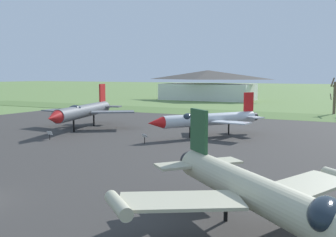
{
  "coord_description": "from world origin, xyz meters",
  "views": [
    {
      "loc": [
        19.63,
        -13.39,
        7.06
      ],
      "look_at": [
        2.91,
        18.87,
        3.0
      ],
      "focal_mm": 42.29,
      "sensor_mm": 36.0,
      "label": 1
    }
  ],
  "objects_px": {
    "info_placard_rear_center": "(145,138)",
    "jet_fighter_rear_left": "(268,197)",
    "jet_fighter_rear_center": "(207,119)",
    "jet_fighter_front_left": "(83,111)",
    "visitor_building": "(208,85)",
    "info_placard_front_left": "(50,134)"
  },
  "relations": [
    {
      "from": "info_placard_front_left",
      "to": "jet_fighter_rear_center",
      "type": "bearing_deg",
      "value": 34.75
    },
    {
      "from": "jet_fighter_rear_center",
      "to": "info_placard_rear_center",
      "type": "relative_size",
      "value": 12.56
    },
    {
      "from": "info_placard_front_left",
      "to": "jet_fighter_rear_center",
      "type": "distance_m",
      "value": 17.38
    },
    {
      "from": "info_placard_rear_center",
      "to": "visitor_building",
      "type": "height_order",
      "value": "visitor_building"
    },
    {
      "from": "jet_fighter_rear_center",
      "to": "info_placard_rear_center",
      "type": "xyz_separation_m",
      "value": [
        -3.9,
        -7.25,
        -1.37
      ]
    },
    {
      "from": "jet_fighter_front_left",
      "to": "info_placard_front_left",
      "type": "xyz_separation_m",
      "value": [
        2.22,
        -8.27,
        -1.76
      ]
    },
    {
      "from": "info_placard_rear_center",
      "to": "visitor_building",
      "type": "distance_m",
      "value": 71.66
    },
    {
      "from": "jet_fighter_front_left",
      "to": "visitor_building",
      "type": "xyz_separation_m",
      "value": [
        -7.86,
        62.97,
        1.63
      ]
    },
    {
      "from": "jet_fighter_front_left",
      "to": "visitor_building",
      "type": "bearing_deg",
      "value": 97.11
    },
    {
      "from": "info_placard_front_left",
      "to": "jet_fighter_rear_left",
      "type": "height_order",
      "value": "jet_fighter_rear_left"
    },
    {
      "from": "info_placard_front_left",
      "to": "info_placard_rear_center",
      "type": "height_order",
      "value": "info_placard_rear_center"
    },
    {
      "from": "jet_fighter_rear_center",
      "to": "visitor_building",
      "type": "bearing_deg",
      "value": 111.61
    },
    {
      "from": "info_placard_front_left",
      "to": "jet_fighter_front_left",
      "type": "bearing_deg",
      "value": 105.05
    },
    {
      "from": "jet_fighter_front_left",
      "to": "info_placard_front_left",
      "type": "relative_size",
      "value": 16.83
    },
    {
      "from": "info_placard_front_left",
      "to": "visitor_building",
      "type": "bearing_deg",
      "value": 98.05
    },
    {
      "from": "info_placard_rear_center",
      "to": "jet_fighter_rear_left",
      "type": "height_order",
      "value": "jet_fighter_rear_left"
    },
    {
      "from": "jet_fighter_front_left",
      "to": "info_placard_rear_center",
      "type": "relative_size",
      "value": 16.19
    },
    {
      "from": "jet_fighter_front_left",
      "to": "jet_fighter_rear_left",
      "type": "xyz_separation_m",
      "value": [
        29.41,
        -24.33,
        -0.22
      ]
    },
    {
      "from": "jet_fighter_rear_left",
      "to": "visitor_building",
      "type": "bearing_deg",
      "value": 113.11
    },
    {
      "from": "jet_fighter_rear_center",
      "to": "info_placard_rear_center",
      "type": "height_order",
      "value": "jet_fighter_rear_center"
    },
    {
      "from": "jet_fighter_front_left",
      "to": "info_placard_rear_center",
      "type": "height_order",
      "value": "jet_fighter_front_left"
    },
    {
      "from": "jet_fighter_front_left",
      "to": "jet_fighter_rear_center",
      "type": "distance_m",
      "value": 16.54
    }
  ]
}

